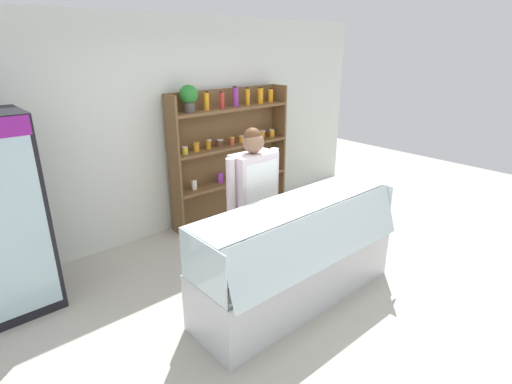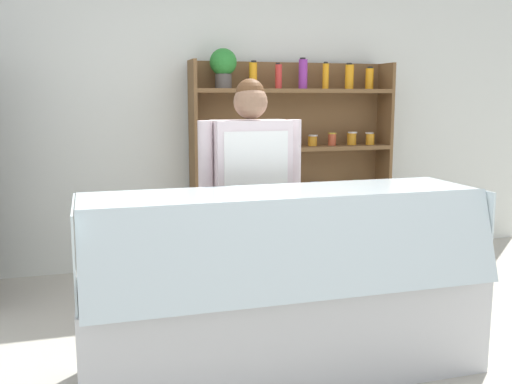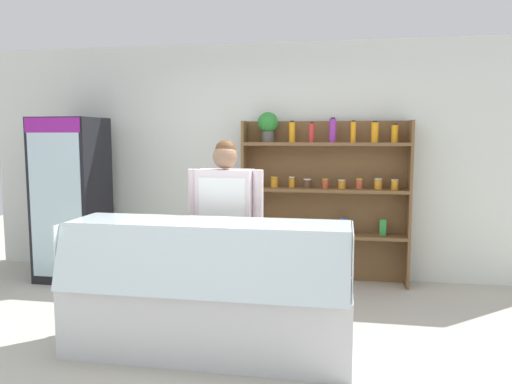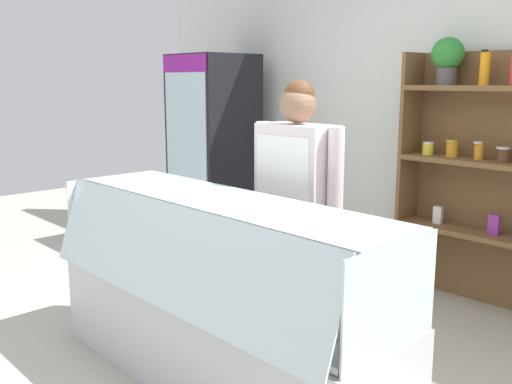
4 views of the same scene
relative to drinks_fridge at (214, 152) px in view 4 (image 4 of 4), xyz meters
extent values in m
plane|color=#B7B2A3|center=(2.09, -1.58, -0.92)|extent=(12.00, 12.00, 0.00)
cube|color=silver|center=(2.09, 0.59, 0.43)|extent=(6.80, 0.10, 2.70)
cube|color=black|center=(0.00, 0.01, 0.00)|extent=(0.68, 0.66, 1.85)
cube|color=silver|center=(0.00, -0.33, 0.00)|extent=(0.60, 0.01, 1.65)
cube|color=#8C1E8C|center=(0.00, -0.33, 0.83)|extent=(0.64, 0.01, 0.16)
cylinder|color=silver|center=(-0.19, -0.26, -0.58)|extent=(0.05, 0.05, 0.20)
cylinder|color=red|center=(0.00, -0.26, -0.57)|extent=(0.06, 0.06, 0.21)
cylinder|color=orange|center=(0.19, -0.26, -0.58)|extent=(0.06, 0.06, 0.20)
cylinder|color=#3356B2|center=(-0.19, -0.26, -0.11)|extent=(0.06, 0.06, 0.16)
cylinder|color=#2D8C38|center=(0.00, -0.26, -0.10)|extent=(0.07, 0.07, 0.19)
cylinder|color=#2D8C38|center=(0.19, -0.26, -0.12)|extent=(0.06, 0.06, 0.15)
cylinder|color=purple|center=(-0.21, -0.26, 0.37)|extent=(0.05, 0.05, 0.15)
cylinder|color=silver|center=(-0.07, -0.26, 0.37)|extent=(0.05, 0.05, 0.15)
cylinder|color=#3356B2|center=(0.07, -0.26, 0.39)|extent=(0.06, 0.06, 0.20)
cylinder|color=silver|center=(0.21, -0.26, 0.39)|extent=(0.05, 0.05, 0.20)
cube|color=brown|center=(1.95, 0.33, -0.02)|extent=(0.03, 0.28, 1.81)
cylinder|color=#4C4742|center=(2.22, 0.33, 0.71)|extent=(0.14, 0.14, 0.12)
sphere|color=#287E2D|center=(2.22, 0.33, 0.87)|extent=(0.23, 0.23, 0.23)
cylinder|color=orange|center=(2.49, 0.35, 0.76)|extent=(0.07, 0.07, 0.22)
cylinder|color=black|center=(2.49, 0.33, 0.88)|extent=(0.05, 0.05, 0.02)
cylinder|color=yellow|center=(2.11, 0.32, 0.18)|extent=(0.08, 0.08, 0.08)
cylinder|color=silver|center=(2.11, 0.33, 0.23)|extent=(0.08, 0.08, 0.01)
cylinder|color=orange|center=(2.29, 0.34, 0.20)|extent=(0.08, 0.08, 0.11)
cylinder|color=gold|center=(2.29, 0.33, 0.26)|extent=(0.08, 0.08, 0.01)
cylinder|color=orange|center=(2.49, 0.35, 0.20)|extent=(0.06, 0.06, 0.11)
cylinder|color=silver|center=(2.49, 0.33, 0.26)|extent=(0.07, 0.07, 0.01)
cylinder|color=brown|center=(2.66, 0.35, 0.19)|extent=(0.09, 0.09, 0.09)
cylinder|color=silver|center=(2.66, 0.33, 0.24)|extent=(0.09, 0.09, 0.01)
cube|color=silver|center=(2.22, 0.33, -0.30)|extent=(0.06, 0.04, 0.13)
cube|color=purple|center=(2.64, 0.33, -0.29)|extent=(0.08, 0.04, 0.14)
cube|color=silver|center=(2.08, -1.67, -0.65)|extent=(2.14, 0.66, 0.55)
cube|color=white|center=(2.08, -1.67, -0.35)|extent=(2.08, 0.60, 0.03)
cube|color=silver|center=(2.08, -1.98, -0.15)|extent=(2.10, 0.16, 0.47)
cube|color=silver|center=(2.08, -1.62, 0.08)|extent=(2.10, 0.50, 0.01)
cube|color=silver|center=(1.01, -1.67, -0.15)|extent=(0.01, 0.62, 0.45)
cube|color=silver|center=(3.14, -1.67, -0.15)|extent=(0.01, 0.62, 0.45)
cube|color=tan|center=(1.19, -1.59, -0.32)|extent=(0.16, 0.11, 0.05)
cube|color=white|center=(1.19, -1.79, -0.31)|extent=(0.05, 0.03, 0.02)
cube|color=tan|center=(1.44, -1.59, -0.31)|extent=(0.16, 0.14, 0.06)
cube|color=white|center=(1.44, -1.79, -0.31)|extent=(0.05, 0.03, 0.02)
cube|color=beige|center=(1.70, -1.59, -0.31)|extent=(0.16, 0.11, 0.05)
cube|color=white|center=(1.70, -1.79, -0.31)|extent=(0.05, 0.03, 0.02)
cube|color=tan|center=(1.95, -1.59, -0.31)|extent=(0.16, 0.12, 0.06)
cube|color=white|center=(1.95, -1.79, -0.31)|extent=(0.05, 0.03, 0.02)
cube|color=tan|center=(2.20, -1.59, -0.31)|extent=(0.16, 0.12, 0.05)
cube|color=white|center=(2.20, -1.79, -0.31)|extent=(0.05, 0.03, 0.02)
cube|color=tan|center=(2.45, -1.59, -0.31)|extent=(0.16, 0.10, 0.05)
cube|color=white|center=(2.45, -1.79, -0.31)|extent=(0.05, 0.03, 0.02)
cube|color=beige|center=(2.71, -1.59, -0.31)|extent=(0.17, 0.14, 0.06)
cube|color=white|center=(2.71, -1.79, -0.31)|extent=(0.05, 0.03, 0.02)
cube|color=tan|center=(2.96, -1.59, -0.31)|extent=(0.16, 0.12, 0.06)
cube|color=white|center=(2.96, -1.79, -0.31)|extent=(0.05, 0.03, 0.02)
cylinder|color=#C1706B|center=(1.18, -1.77, -0.27)|extent=(0.19, 0.16, 0.14)
cylinder|color=#C1706B|center=(1.40, -1.77, -0.27)|extent=(0.21, 0.16, 0.13)
cylinder|color=white|center=(2.61, -1.75, -0.23)|extent=(0.07, 0.07, 0.22)
cylinder|color=white|center=(2.71, -1.75, -0.23)|extent=(0.07, 0.07, 0.23)
cylinder|color=#2D2D38|center=(1.96, -1.05, -0.55)|extent=(0.13, 0.13, 0.74)
cylinder|color=#2D2D38|center=(2.17, -1.05, -0.55)|extent=(0.13, 0.13, 0.74)
cube|color=silver|center=(2.06, -1.05, 0.13)|extent=(0.47, 0.24, 0.61)
cube|color=white|center=(2.06, -1.17, -0.20)|extent=(0.40, 0.01, 1.15)
cylinder|color=silver|center=(1.78, -1.05, 0.16)|extent=(0.09, 0.09, 0.55)
cylinder|color=silver|center=(2.35, -1.05, 0.16)|extent=(0.09, 0.09, 0.55)
sphere|color=#8C664C|center=(2.06, -1.05, 0.54)|extent=(0.21, 0.21, 0.21)
sphere|color=brown|center=(2.06, -1.04, 0.60)|extent=(0.18, 0.18, 0.18)
camera|label=1|loc=(-0.42, -3.92, 1.45)|focal=28.00mm
camera|label=2|loc=(1.09, -4.44, 0.57)|focal=40.00mm
camera|label=3|loc=(3.08, -5.19, 0.73)|focal=35.00mm
camera|label=4|loc=(4.29, -3.47, 0.68)|focal=40.00mm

